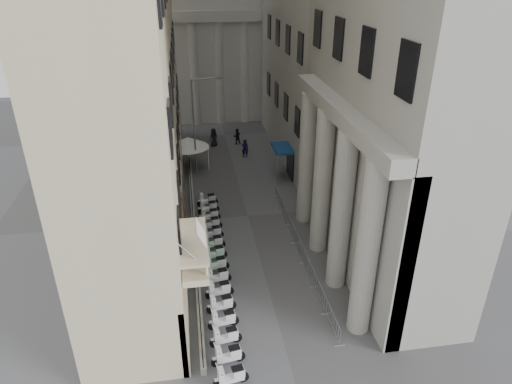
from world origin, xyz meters
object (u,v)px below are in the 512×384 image
scooter_0 (232,384)px  pedestrian_b (237,136)px  street_lamp (198,119)px  info_kiosk (197,254)px  pedestrian_a (245,148)px  security_tent (196,144)px

scooter_0 → pedestrian_b: pedestrian_b is taller
pedestrian_b → street_lamp: bearing=55.0°
street_lamp → pedestrian_b: bearing=45.8°
scooter_0 → street_lamp: street_lamp is taller
info_kiosk → pedestrian_b: 22.91m
scooter_0 → info_kiosk: 9.86m
pedestrian_a → info_kiosk: bearing=77.3°
pedestrian_b → pedestrian_a: bearing=91.7°
scooter_0 → street_lamp: bearing=-8.2°
pedestrian_b → info_kiosk: bearing=72.8°
pedestrian_b → scooter_0: bearing=78.8°
street_lamp → scooter_0: bearing=-102.5°
street_lamp → pedestrian_a: bearing=22.3°
street_lamp → pedestrian_b: (4.35, 7.25, -4.52)m
info_kiosk → pedestrian_b: (5.25, 22.29, -0.11)m
security_tent → pedestrian_a: 5.90m
street_lamp → pedestrian_a: (4.74, 3.37, -4.46)m
scooter_0 → street_lamp: 25.37m
scooter_0 → info_kiosk: info_kiosk is taller
scooter_0 → street_lamp: (-0.27, 24.79, 5.41)m
scooter_0 → security_tent: bearing=-7.6°
street_lamp → pedestrian_a: street_lamp is taller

